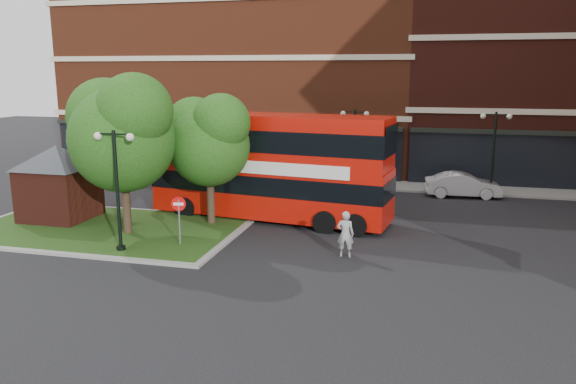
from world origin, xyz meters
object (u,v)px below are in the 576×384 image
(car_silver, at_px, (281,173))
(bus, at_px, (269,160))
(woman, at_px, (345,234))
(car_white, at_px, (463,185))

(car_silver, bearing_deg, bus, -174.80)
(bus, height_order, woman, bus)
(car_silver, relative_size, car_white, 0.89)
(bus, distance_m, car_silver, 9.58)
(bus, relative_size, woman, 6.55)
(car_silver, bearing_deg, woman, -161.71)
(bus, xyz_separation_m, car_white, (9.60, 7.60, -2.28))
(bus, bearing_deg, car_white, 46.19)
(woman, height_order, car_silver, woman)
(car_silver, height_order, car_white, car_white)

